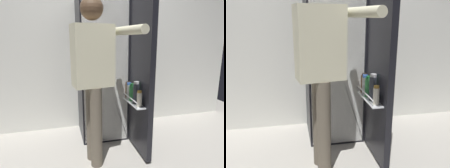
{
  "view_description": "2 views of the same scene",
  "coord_description": "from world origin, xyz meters",
  "views": [
    {
      "loc": [
        -0.53,
        -2.02,
        1.29
      ],
      "look_at": [
        0.0,
        -0.0,
        0.82
      ],
      "focal_mm": 31.98,
      "sensor_mm": 36.0,
      "label": 1
    },
    {
      "loc": [
        -0.45,
        -2.02,
        1.34
      ],
      "look_at": [
        -0.05,
        0.01,
        0.75
      ],
      "focal_mm": 38.41,
      "sensor_mm": 36.0,
      "label": 2
    }
  ],
  "objects": [
    {
      "name": "ground_plane",
      "position": [
        0.0,
        0.0,
        0.0
      ],
      "size": [
        5.57,
        5.57,
        0.0
      ],
      "primitive_type": "plane",
      "color": "#B7B2A8"
    },
    {
      "name": "kitchen_wall",
      "position": [
        0.0,
        0.89,
        1.23
      ],
      "size": [
        4.4,
        0.1,
        2.47
      ],
      "primitive_type": "cube",
      "color": "silver",
      "rests_on": "ground_plane"
    },
    {
      "name": "refrigerator",
      "position": [
        0.03,
        0.49,
        0.89
      ],
      "size": [
        0.64,
        1.16,
        1.79
      ],
      "color": "black",
      "rests_on": "ground_plane"
    },
    {
      "name": "person",
      "position": [
        -0.21,
        -0.11,
        1.0
      ],
      "size": [
        0.6,
        0.65,
        1.67
      ],
      "color": "#665B4C",
      "rests_on": "ground_plane"
    }
  ]
}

